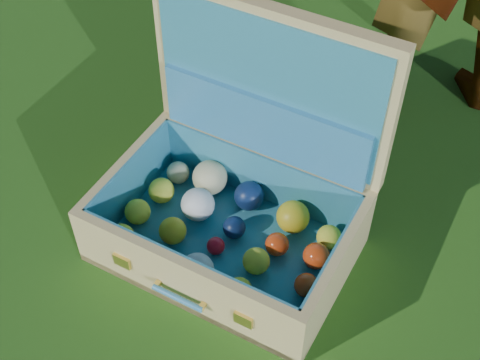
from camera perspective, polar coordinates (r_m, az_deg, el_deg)
The scene contains 3 objects.
ground at distance 1.97m, azimuth 0.78°, elevation -2.51°, with size 60.00×60.00×0.00m, color #215114.
stray_ball at distance 2.09m, azimuth -8.36°, elevation 1.86°, with size 0.06×0.06×0.06m, color #3B699B.
suitcase at distance 1.78m, azimuth -0.08°, elevation -0.56°, with size 0.69×0.54×0.64m.
Camera 1 is at (0.53, -1.15, 1.50)m, focal length 50.00 mm.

